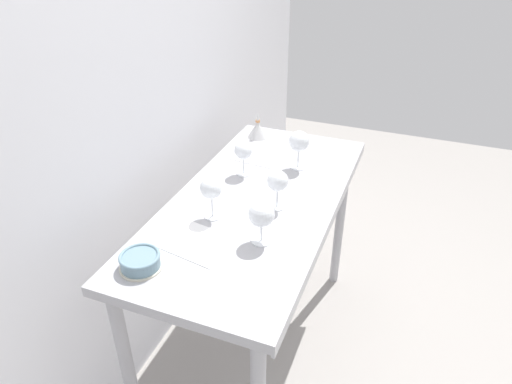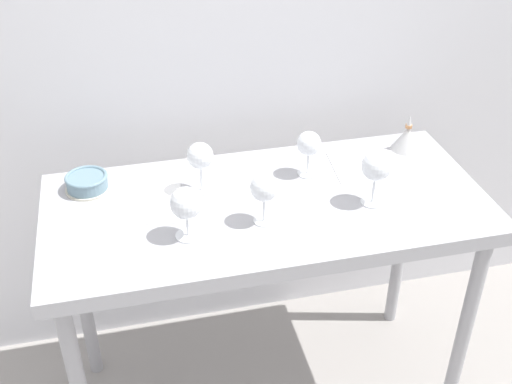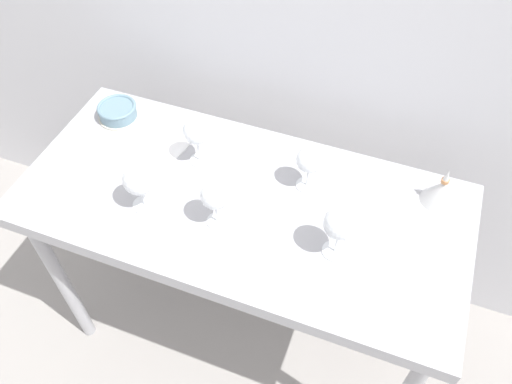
% 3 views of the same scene
% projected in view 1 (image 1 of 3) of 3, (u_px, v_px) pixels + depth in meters
% --- Properties ---
extents(ground_plane, '(6.00, 6.00, 0.00)m').
position_uv_depth(ground_plane, '(255.00, 345.00, 2.39)').
color(ground_plane, '#99948F').
extents(back_wall, '(3.80, 0.04, 2.60)m').
position_uv_depth(back_wall, '(142.00, 90.00, 1.87)').
color(back_wall, silver).
rests_on(back_wall, ground_plane).
extents(steel_counter, '(1.40, 0.65, 0.90)m').
position_uv_depth(steel_counter, '(257.00, 219.00, 1.98)').
color(steel_counter, '#A5A5AA').
rests_on(steel_counter, ground_plane).
extents(wine_glass_far_left, '(0.08, 0.08, 0.17)m').
position_uv_depth(wine_glass_far_left, '(211.00, 189.00, 1.74)').
color(wine_glass_far_left, white).
rests_on(wine_glass_far_left, steel_counter).
extents(wine_glass_near_center, '(0.08, 0.08, 0.16)m').
position_uv_depth(wine_glass_near_center, '(278.00, 182.00, 1.80)').
color(wine_glass_near_center, white).
rests_on(wine_glass_near_center, steel_counter).
extents(wine_glass_near_left, '(0.09, 0.09, 0.16)m').
position_uv_depth(wine_glass_near_left, '(261.00, 215.00, 1.62)').
color(wine_glass_near_left, white).
rests_on(wine_glass_near_left, steel_counter).
extents(wine_glass_far_right, '(0.08, 0.08, 0.16)m').
position_uv_depth(wine_glass_far_right, '(243.00, 151.00, 2.04)').
color(wine_glass_far_right, white).
rests_on(wine_glass_far_right, steel_counter).
extents(wine_glass_near_right, '(0.09, 0.09, 0.18)m').
position_uv_depth(wine_glass_near_right, '(299.00, 142.00, 2.09)').
color(wine_glass_near_right, white).
rests_on(wine_glass_near_right, steel_counter).
extents(tasting_sheet_upper, '(0.23, 0.27, 0.00)m').
position_uv_depth(tasting_sheet_upper, '(199.00, 243.00, 1.66)').
color(tasting_sheet_upper, white).
rests_on(tasting_sheet_upper, steel_counter).
extents(tasting_sheet_lower, '(0.17, 0.23, 0.00)m').
position_uv_depth(tasting_sheet_lower, '(256.00, 157.00, 2.24)').
color(tasting_sheet_lower, white).
rests_on(tasting_sheet_lower, steel_counter).
extents(tasting_bowl, '(0.14, 0.14, 0.05)m').
position_uv_depth(tasting_bowl, '(140.00, 261.00, 1.53)').
color(tasting_bowl, beige).
rests_on(tasting_bowl, steel_counter).
extents(decanter_funnel, '(0.11, 0.11, 0.13)m').
position_uv_depth(decanter_funnel, '(258.00, 129.00, 2.42)').
color(decanter_funnel, silver).
rests_on(decanter_funnel, steel_counter).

